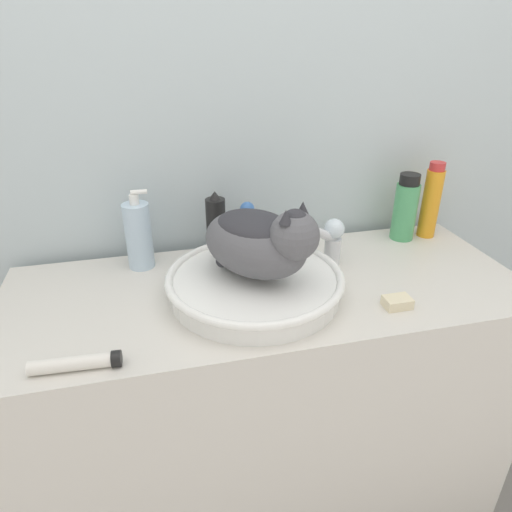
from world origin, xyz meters
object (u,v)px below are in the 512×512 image
soap_bar (397,302)px  shampoo_bottle_tall (431,201)px  cat (260,240)px  hairspray_can_black (216,228)px  deodorant_stick (247,229)px  faucet (330,238)px  mouthwash_bottle (405,208)px  cream_tube (77,363)px  soap_pump_bottle (139,235)px

soap_bar → shampoo_bottle_tall: bearing=50.1°
cat → hairspray_can_black: (-0.07, 0.22, -0.06)m
deodorant_stick → soap_bar: bearing=-51.3°
cat → faucet: cat is taller
mouthwash_bottle → deodorant_stick: bearing=-180.0°
deodorant_stick → cream_tube: bearing=-136.6°
faucet → hairspray_can_black: bearing=-45.3°
soap_pump_bottle → deodorant_stick: bearing=0.0°
faucet → soap_pump_bottle: size_ratio=0.72×
cream_tube → soap_bar: bearing=4.3°
cat → hairspray_can_black: cat is taller
hairspray_can_black → deodorant_stick: 0.09m
mouthwash_bottle → cream_tube: bearing=-156.2°
hairspray_can_black → cream_tube: (-0.33, -0.40, -0.08)m
cat → faucet: 0.26m
mouthwash_bottle → deodorant_stick: 0.48m
faucet → cream_tube: 0.68m
faucet → soap_bar: (0.08, -0.23, -0.07)m
shampoo_bottle_tall → deodorant_stick: size_ratio=1.46×
shampoo_bottle_tall → cream_tube: shampoo_bottle_tall is taller
soap_pump_bottle → faucet: bearing=-12.6°
deodorant_stick → cream_tube: size_ratio=0.93×
hairspray_can_black → soap_bar: bearing=-43.5°
mouthwash_bottle → hairspray_can_black: 0.57m
cat → cream_tube: 0.45m
mouthwash_bottle → deodorant_stick: size_ratio=1.28×
cat → soap_bar: (0.30, -0.12, -0.14)m
faucet → hairspray_can_black: 0.31m
faucet → cream_tube: faucet is taller
mouthwash_bottle → shampoo_bottle_tall: size_ratio=0.87×
soap_pump_bottle → cream_tube: 0.42m
hairspray_can_black → cat: bearing=-73.5°
mouthwash_bottle → deodorant_stick: (-0.48, -0.00, -0.02)m
faucet → cat: bearing=3.1°
hairspray_can_black → mouthwash_bottle: bearing=0.0°
soap_pump_bottle → hairspray_can_black: bearing=0.0°
mouthwash_bottle → soap_bar: bearing=-120.8°
mouthwash_bottle → soap_bar: (-0.20, -0.34, -0.08)m
faucet → shampoo_bottle_tall: bearing=172.5°
mouthwash_bottle → shampoo_bottle_tall: bearing=-0.0°
cat → soap_pump_bottle: bearing=-170.0°
deodorant_stick → mouthwash_bottle: bearing=0.0°
soap_bar → hairspray_can_black: bearing=136.5°
deodorant_stick → soap_bar: deodorant_stick is taller
shampoo_bottle_tall → cream_tube: (-0.98, -0.40, -0.10)m
cat → cream_tube: size_ratio=2.11×
deodorant_stick → soap_pump_bottle: bearing=-180.0°
faucet → soap_bar: faucet is taller
faucet → hairspray_can_black: (-0.29, 0.11, 0.01)m
soap_bar → deodorant_stick: bearing=128.7°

